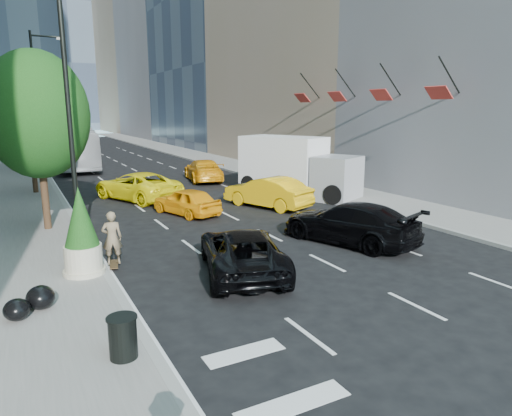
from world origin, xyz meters
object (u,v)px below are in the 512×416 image
black_sedan_mercedes (349,223)px  trash_can (123,338)px  city_bus (75,147)px  planter_shrub (81,233)px  black_sedan_lincoln (242,251)px  skateboarder (112,241)px  box_truck (297,166)px

black_sedan_mercedes → trash_can: 10.97m
city_bus → planter_shrub: 29.77m
black_sedan_lincoln → city_bus: 31.52m
city_bus → skateboarder: bearing=-90.8°
city_bus → planter_shrub: size_ratio=4.79×
city_bus → trash_can: 35.41m
black_sedan_lincoln → city_bus: size_ratio=0.39×
black_sedan_mercedes → black_sedan_lincoln: bearing=-7.9°
black_sedan_lincoln → box_truck: 14.11m
black_sedan_mercedes → planter_shrub: planter_shrub is taller
black_sedan_lincoln → city_bus: city_bus is taller
black_sedan_mercedes → trash_can: size_ratio=6.46×
black_sedan_mercedes → planter_shrub: bearing=-24.1°
box_truck → skateboarder: bearing=-171.1°
black_sedan_mercedes → planter_shrub: 9.92m
trash_can → black_sedan_lincoln: bearing=39.2°
box_truck → planter_shrub: size_ratio=2.85×
skateboarder → box_truck: 15.17m
city_bus → box_truck: city_bus is taller
black_sedan_mercedes → city_bus: city_bus is taller
black_sedan_mercedes → planter_shrub: (-9.86, 0.86, 0.65)m
skateboarder → city_bus: (2.40, 29.01, 0.94)m
black_sedan_lincoln → planter_shrub: size_ratio=1.88×
skateboarder → planter_shrub: planter_shrub is taller
planter_shrub → skateboarder: bearing=29.2°
skateboarder → box_truck: (12.66, 8.31, 0.90)m
city_bus → box_truck: bearing=-59.7°
black_sedan_mercedes → box_truck: size_ratio=0.72×
black_sedan_lincoln → city_bus: bearing=-70.6°
black_sedan_lincoln → trash_can: bearing=56.4°
city_bus → box_truck: 23.11m
box_truck → trash_can: (-13.66, -14.52, -1.22)m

